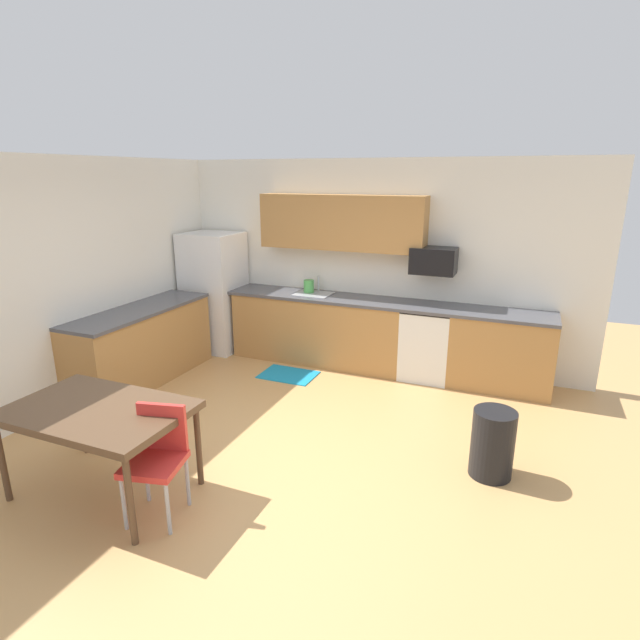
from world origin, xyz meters
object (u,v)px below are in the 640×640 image
object	(u,v)px
oven_range	(427,343)
dining_table	(98,415)
refrigerator	(214,292)
chair_near_table	(158,453)
microwave	(434,261)
kettle	(309,287)
trash_bin	(492,443)

from	to	relation	value
oven_range	dining_table	xyz separation A→B (m)	(-1.91, -3.45, 0.24)
refrigerator	chair_near_table	world-z (taller)	refrigerator
microwave	kettle	world-z (taller)	microwave
chair_near_table	trash_bin	xyz separation A→B (m)	(2.29, 1.48, -0.20)
refrigerator	oven_range	distance (m)	3.13
trash_bin	oven_range	bearing A→B (deg)	115.78
trash_bin	kettle	bearing A→B (deg)	142.08
trash_bin	chair_near_table	bearing A→B (deg)	-147.01
kettle	chair_near_table	bearing A→B (deg)	-84.75
dining_table	chair_near_table	distance (m)	0.61
trash_bin	kettle	distance (m)	3.39
kettle	microwave	bearing A→B (deg)	1.73
refrigerator	microwave	bearing A→B (deg)	3.32
chair_near_table	kettle	distance (m)	3.57
dining_table	kettle	world-z (taller)	kettle
refrigerator	microwave	world-z (taller)	refrigerator
microwave	chair_near_table	distance (m)	3.93
dining_table	kettle	bearing A→B (deg)	85.76
kettle	dining_table	bearing A→B (deg)	-94.24
refrigerator	microwave	distance (m)	3.17
chair_near_table	trash_bin	bearing A→B (deg)	32.99
trash_bin	kettle	xyz separation A→B (m)	(-2.61, 2.03, 0.72)
microwave	dining_table	bearing A→B (deg)	-118.32
refrigerator	oven_range	world-z (taller)	refrigerator
oven_range	chair_near_table	bearing A→B (deg)	-110.97
dining_table	kettle	distance (m)	3.52
microwave	chair_near_table	bearing A→B (deg)	-110.43
trash_bin	dining_table	bearing A→B (deg)	-152.97
refrigerator	dining_table	world-z (taller)	refrigerator
refrigerator	dining_table	bearing A→B (deg)	-70.54
chair_near_table	microwave	bearing A→B (deg)	69.57
dining_table	trash_bin	bearing A→B (deg)	27.03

